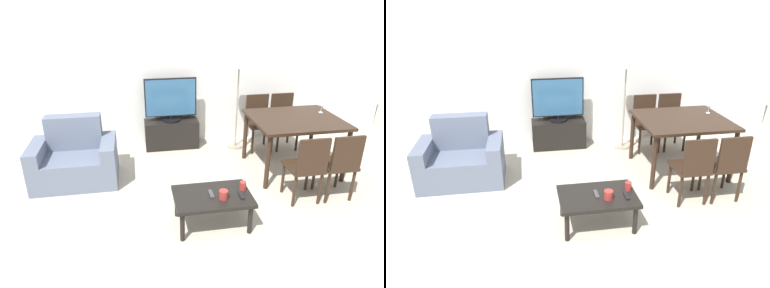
% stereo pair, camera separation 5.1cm
% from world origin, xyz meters
% --- Properties ---
extents(wall_back, '(7.67, 0.06, 2.70)m').
position_xyz_m(wall_back, '(0.00, 3.33, 1.35)').
color(wall_back, white).
rests_on(wall_back, ground_plane).
extents(armchair, '(1.08, 0.71, 0.85)m').
position_xyz_m(armchair, '(-1.42, 2.18, 0.30)').
color(armchair, slate).
rests_on(armchair, ground_plane).
extents(tv_stand, '(0.86, 0.36, 0.45)m').
position_xyz_m(tv_stand, '(-0.03, 3.08, 0.23)').
color(tv_stand, black).
rests_on(tv_stand, ground_plane).
extents(tv, '(0.82, 0.29, 0.69)m').
position_xyz_m(tv, '(-0.03, 3.08, 0.80)').
color(tv, black).
rests_on(tv, tv_stand).
extents(coffee_table, '(0.83, 0.55, 0.37)m').
position_xyz_m(coffee_table, '(0.16, 0.91, 0.32)').
color(coffee_table, black).
rests_on(coffee_table, ground_plane).
extents(dining_table, '(1.20, 1.03, 0.78)m').
position_xyz_m(dining_table, '(1.56, 1.99, 0.69)').
color(dining_table, black).
rests_on(dining_table, ground_plane).
extents(dining_chair_near, '(0.40, 0.40, 0.87)m').
position_xyz_m(dining_chair_near, '(1.35, 1.17, 0.49)').
color(dining_chair_near, black).
rests_on(dining_chair_near, ground_plane).
extents(dining_chair_far, '(0.40, 0.40, 0.87)m').
position_xyz_m(dining_chair_far, '(1.77, 2.81, 0.49)').
color(dining_chair_far, black).
rests_on(dining_chair_far, ground_plane).
extents(dining_chair_near_right, '(0.40, 0.40, 0.87)m').
position_xyz_m(dining_chair_near_right, '(1.77, 1.17, 0.49)').
color(dining_chair_near_right, black).
rests_on(dining_chair_near_right, ground_plane).
extents(dining_chair_far_left, '(0.40, 0.40, 0.87)m').
position_xyz_m(dining_chair_far_left, '(1.35, 2.81, 0.49)').
color(dining_chair_far_left, black).
rests_on(dining_chair_far_left, ground_plane).
extents(floor_lamp, '(0.32, 0.32, 1.57)m').
position_xyz_m(floor_lamp, '(1.00, 2.88, 1.35)').
color(floor_lamp, gray).
rests_on(floor_lamp, ground_plane).
extents(remote_primary, '(0.04, 0.15, 0.02)m').
position_xyz_m(remote_primary, '(0.15, 0.92, 0.38)').
color(remote_primary, '#38383D').
rests_on(remote_primary, coffee_table).
extents(remote_secondary, '(0.04, 0.15, 0.02)m').
position_xyz_m(remote_secondary, '(0.45, 0.84, 0.38)').
color(remote_secondary, black).
rests_on(remote_secondary, coffee_table).
extents(cup_white_near, '(0.07, 0.07, 0.10)m').
position_xyz_m(cup_white_near, '(0.51, 0.96, 0.42)').
color(cup_white_near, maroon).
rests_on(cup_white_near, coffee_table).
extents(cup_colored_far, '(0.10, 0.10, 0.10)m').
position_xyz_m(cup_colored_far, '(0.26, 0.82, 0.42)').
color(cup_colored_far, maroon).
rests_on(cup_colored_far, coffee_table).
extents(wine_glass_left, '(0.07, 0.07, 0.15)m').
position_xyz_m(wine_glass_left, '(2.02, 2.15, 0.88)').
color(wine_glass_left, silver).
rests_on(wine_glass_left, dining_table).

